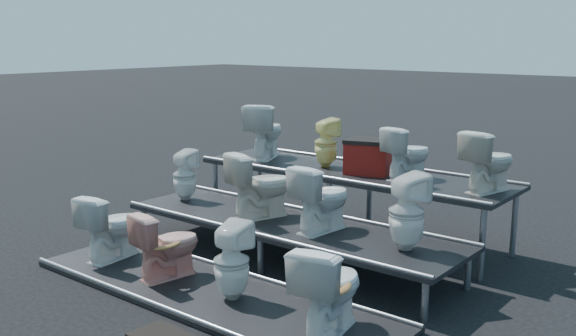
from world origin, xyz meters
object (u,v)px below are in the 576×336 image
Objects in this scene: toilet_3 at (329,288)px; toilet_4 at (185,175)px; toilet_2 at (232,261)px; toilet_10 at (408,153)px; toilet_0 at (112,226)px; toilet_1 at (167,244)px; toilet_6 at (322,198)px; toilet_7 at (407,212)px; toilet_9 at (326,143)px; toilet_11 at (489,161)px; toilet_8 at (265,131)px; toilet_5 at (261,185)px; red_crate at (368,158)px.

toilet_3 is 1.21× the size of toilet_4.
toilet_2 is 2.74m from toilet_10.
toilet_0 is 0.95m from toilet_1.
toilet_6 is 0.95× the size of toilet_7.
toilet_6 is at bearing 90.38° from toilet_10.
toilet_9 reaches higher than toilet_0.
toilet_11 is at bearing -166.87° from toilet_4.
toilet_10 is at bearing 14.27° from toilet_11.
toilet_4 is 0.96× the size of toilet_11.
toilet_8 is (0.08, 2.60, 0.81)m from toilet_0.
toilet_8 is 1.06m from toilet_9.
toilet_5 is 1.00× the size of toilet_7.
toilet_6 is (-1.01, 1.30, 0.37)m from toilet_3.
toilet_1 is at bearing 124.13° from toilet_4.
toilet_9 reaches higher than toilet_2.
toilet_8 is (-1.80, 2.60, 0.81)m from toilet_2.
toilet_3 is 2.72m from toilet_11.
toilet_2 is at bearing 71.43° from toilet_7.
toilet_2 is 1.11× the size of toilet_11.
toilet_6 is 1.03m from toilet_7.
toilet_7 is at bearing 165.66° from toilet_9.
red_crate reaches higher than toilet_2.
toilet_5 is at bearing 61.66° from toilet_10.
toilet_8 is at bearing -0.48° from toilet_7.
toilet_9 is 2.21m from toilet_11.
toilet_4 is (-1.14, 1.30, 0.37)m from toilet_1.
toilet_0 and toilet_2 have the same top height.
toilet_0 is 1.03× the size of toilet_6.
toilet_5 is at bearing -69.03° from toilet_2.
toilet_9 is (-1.88, 2.60, 0.72)m from toilet_3.
toilet_0 is 1.36m from toilet_4.
toilet_8 reaches higher than toilet_5.
toilet_6 is 0.95× the size of toilet_8.
red_crate is (-0.22, 1.31, 0.22)m from toilet_6.
toilet_10 reaches higher than toilet_5.
toilet_8 reaches higher than toilet_9.
toilet_1 is 1.05× the size of toilet_11.
toilet_2 is at bearing 102.44° from toilet_8.
red_crate reaches higher than toilet_5.
toilet_9 is at bearing 14.72° from toilet_10.
toilet_3 is 1.03× the size of toilet_5.
toilet_1 is at bearing -9.89° from toilet_3.
toilet_8 reaches higher than toilet_0.
toilet_11 is (0.32, 2.60, 0.74)m from toilet_3.
toilet_5 is (0.18, 1.30, 0.43)m from toilet_1.
toilet_3 reaches higher than toilet_2.
toilet_0 is 1.88m from toilet_2.
toilet_8 reaches higher than toilet_2.
toilet_3 is at bearing 112.13° from toilet_7.
toilet_6 is at bearing -104.76° from toilet_2.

